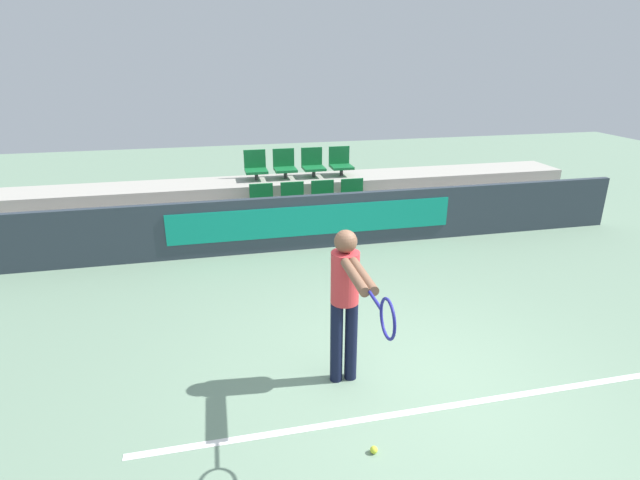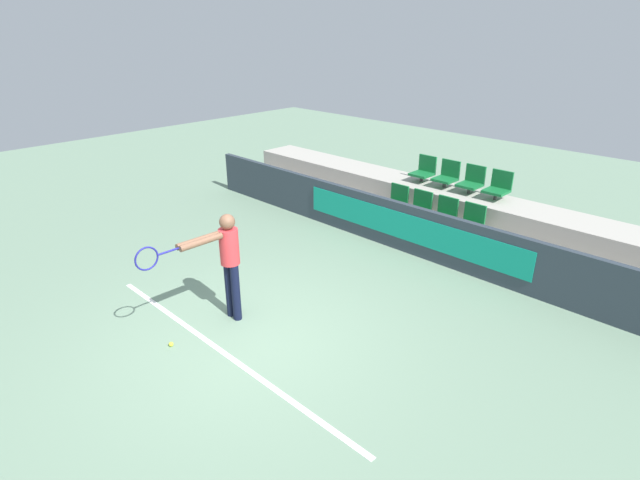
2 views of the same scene
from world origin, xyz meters
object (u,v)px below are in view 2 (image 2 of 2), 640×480
at_px(stadium_chair_0, 396,200).
at_px(stadium_chair_4, 424,170).
at_px(stadium_chair_2, 444,213).
at_px(stadium_chair_1, 419,206).
at_px(tennis_player, 225,258).
at_px(stadium_chair_6, 472,181).
at_px(stadium_chair_3, 471,221).
at_px(tennis_ball, 171,344).
at_px(stadium_chair_5, 447,175).
at_px(stadium_chair_7, 498,187).

bearing_deg(stadium_chair_0, stadium_chair_4, 90.00).
relative_size(stadium_chair_0, stadium_chair_2, 1.00).
xyz_separation_m(stadium_chair_1, tennis_player, (-0.26, -4.59, 0.33)).
relative_size(stadium_chair_0, stadium_chair_4, 1.00).
distance_m(stadium_chair_4, stadium_chair_6, 1.16).
height_order(stadium_chair_4, tennis_player, tennis_player).
bearing_deg(tennis_player, stadium_chair_2, 80.46).
relative_size(stadium_chair_3, stadium_chair_4, 1.00).
relative_size(stadium_chair_3, tennis_ball, 8.51).
bearing_deg(stadium_chair_5, tennis_player, -92.71).
bearing_deg(stadium_chair_2, tennis_player, -100.42).
xyz_separation_m(stadium_chair_0, tennis_player, (0.32, -4.59, 0.33)).
height_order(stadium_chair_0, stadium_chair_2, same).
bearing_deg(stadium_chair_3, stadium_chair_4, 150.30).
bearing_deg(tennis_player, stadium_chair_6, 82.28).
relative_size(stadium_chair_5, stadium_chair_6, 1.00).
xyz_separation_m(stadium_chair_0, stadium_chair_4, (0.00, 0.99, 0.45)).
bearing_deg(stadium_chair_4, stadium_chair_0, -90.00).
xyz_separation_m(stadium_chair_0, stadium_chair_6, (1.16, 0.99, 0.45)).
xyz_separation_m(stadium_chair_0, stadium_chair_1, (0.58, 0.00, 0.00)).
bearing_deg(stadium_chair_6, stadium_chair_1, -120.31).
height_order(stadium_chair_3, tennis_ball, stadium_chair_3).
distance_m(stadium_chair_4, stadium_chair_7, 1.74).
xyz_separation_m(stadium_chair_0, stadium_chair_7, (1.74, 0.99, 0.45)).
xyz_separation_m(stadium_chair_6, tennis_player, (-0.84, -5.58, -0.11)).
height_order(stadium_chair_2, stadium_chair_5, stadium_chair_5).
bearing_deg(stadium_chair_1, stadium_chair_4, 120.31).
bearing_deg(tennis_player, stadium_chair_7, 76.57).
distance_m(stadium_chair_2, stadium_chair_6, 1.09).
relative_size(stadium_chair_0, tennis_player, 0.34).
height_order(stadium_chair_2, stadium_chair_4, stadium_chair_4).
distance_m(stadium_chair_1, tennis_player, 4.61).
xyz_separation_m(stadium_chair_6, stadium_chair_7, (0.58, 0.00, 0.00)).
bearing_deg(stadium_chair_6, stadium_chair_5, 180.00).
bearing_deg(stadium_chair_7, stadium_chair_2, -120.31).
bearing_deg(stadium_chair_7, stadium_chair_6, 180.00).
relative_size(stadium_chair_1, stadium_chair_7, 1.00).
distance_m(stadium_chair_4, stadium_chair_5, 0.58).
distance_m(stadium_chair_3, tennis_ball, 5.80).
relative_size(stadium_chair_4, stadium_chair_5, 1.00).
xyz_separation_m(stadium_chair_1, stadium_chair_7, (1.16, 0.99, 0.45)).
bearing_deg(stadium_chair_3, tennis_ball, -104.46).
relative_size(stadium_chair_5, stadium_chair_7, 1.00).
height_order(stadium_chair_1, tennis_player, tennis_player).
height_order(stadium_chair_2, stadium_chair_6, stadium_chair_6).
bearing_deg(tennis_ball, tennis_player, 89.05).
height_order(stadium_chair_5, stadium_chair_7, same).
bearing_deg(stadium_chair_3, stadium_chair_5, 139.46).
bearing_deg(stadium_chair_6, stadium_chair_2, -90.00).
relative_size(stadium_chair_2, tennis_ball, 8.51).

